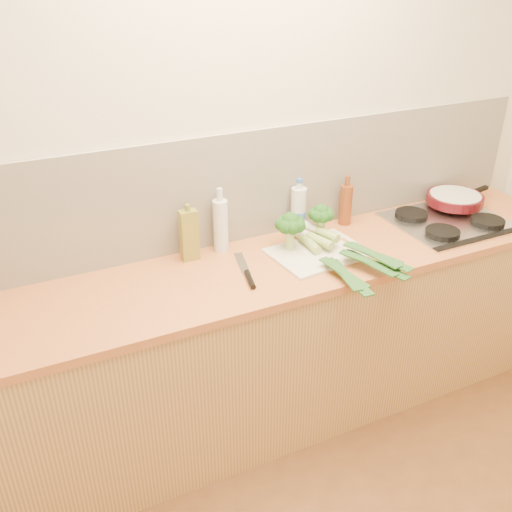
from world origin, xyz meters
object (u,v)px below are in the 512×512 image
at_px(gas_hob, 449,220).
at_px(skillet, 455,198).
at_px(chopping_board, 318,253).
at_px(chefs_knife, 248,275).

relative_size(gas_hob, skillet, 1.31).
bearing_deg(chopping_board, skillet, 1.50).
xyz_separation_m(gas_hob, skillet, (0.14, 0.12, 0.05)).
distance_m(gas_hob, chefs_knife, 1.19).
bearing_deg(chefs_knife, skillet, 20.21).
xyz_separation_m(gas_hob, chefs_knife, (-1.19, -0.06, -0.00)).
bearing_deg(chefs_knife, gas_hob, 15.23).
height_order(chopping_board, chefs_knife, chefs_knife).
xyz_separation_m(chopping_board, skillet, (0.94, 0.13, 0.06)).
distance_m(chefs_knife, skillet, 1.34).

